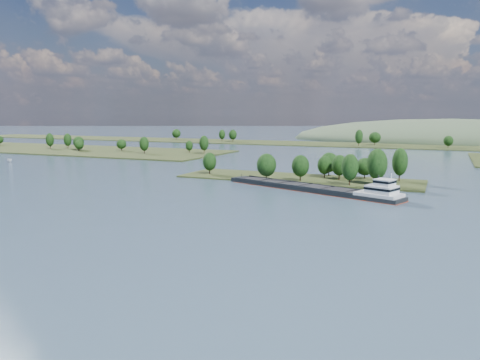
% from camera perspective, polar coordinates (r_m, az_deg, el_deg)
% --- Properties ---
extents(ground, '(1800.00, 1800.00, 0.00)m').
position_cam_1_polar(ground, '(141.04, 0.05, -3.05)').
color(ground, '#334A59').
rests_on(ground, ground).
extents(tree_island, '(100.00, 32.10, 14.99)m').
position_cam_1_polar(tree_island, '(193.35, 9.07, 1.06)').
color(tree_island, '#273115').
rests_on(tree_island, ground).
extents(left_bank, '(300.00, 80.00, 15.35)m').
position_cam_1_polar(left_bank, '(391.21, -23.15, 3.61)').
color(left_bank, '#273115').
rests_on(left_bank, ground).
extents(back_shoreline, '(900.00, 60.00, 15.15)m').
position_cam_1_polar(back_shoreline, '(410.08, 17.22, 4.07)').
color(back_shoreline, '#273115').
rests_on(back_shoreline, ground).
extents(hill_west, '(320.00, 160.00, 44.00)m').
position_cam_1_polar(hill_west, '(507.44, 24.28, 4.35)').
color(hill_west, '#3D4F36').
rests_on(hill_west, ground).
extents(cargo_barge, '(69.05, 32.48, 9.55)m').
position_cam_1_polar(cargo_barge, '(165.92, 9.74, -1.05)').
color(cargo_barge, black).
rests_on(cargo_barge, ground).
extents(motorboat, '(5.44, 3.92, 1.97)m').
position_cam_1_polar(motorboat, '(293.68, -26.26, 2.16)').
color(motorboat, silver).
rests_on(motorboat, ground).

